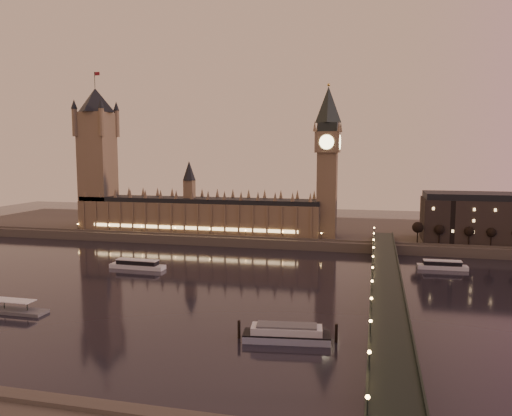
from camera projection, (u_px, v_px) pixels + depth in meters
The scene contains 13 objects.
ground at pixel (189, 286), 240.21m from camera, with size 700.00×700.00×0.00m, color black.
far_embankment at pixel (301, 231), 392.28m from camera, with size 560.00×130.00×6.00m, color #423D35.
palace_of_westminster at pixel (197, 211), 364.08m from camera, with size 180.00×26.62×52.00m.
victoria_tower at pixel (97, 150), 377.88m from camera, with size 31.68×31.68×118.00m.
big_ben at pixel (328, 153), 337.45m from camera, with size 17.68×17.68×104.00m.
westminster_bridge at pixel (385, 287), 218.21m from camera, with size 13.20×260.00×15.30m.
bare_tree_0 at pixel (419, 229), 317.22m from camera, with size 6.20×6.20×12.61m.
bare_tree_1 at pixel (442, 230), 313.98m from camera, with size 6.20×6.20×12.61m.
bare_tree_2 at pixel (466, 231), 310.73m from camera, with size 6.20×6.20×12.61m.
bare_tree_3 at pixel (490, 232), 307.49m from camera, with size 6.20×6.20×12.61m.
cruise_boat_a at pixel (137, 265), 276.25m from camera, with size 31.84×7.85×5.06m.
cruise_boat_b at pixel (442, 265), 274.90m from camera, with size 26.78×7.62×4.90m.
moored_barge at pixel (287, 334), 169.50m from camera, with size 34.00×12.07×6.28m.
Camera 1 is at (86.58, -220.43, 63.86)m, focal length 35.00 mm.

